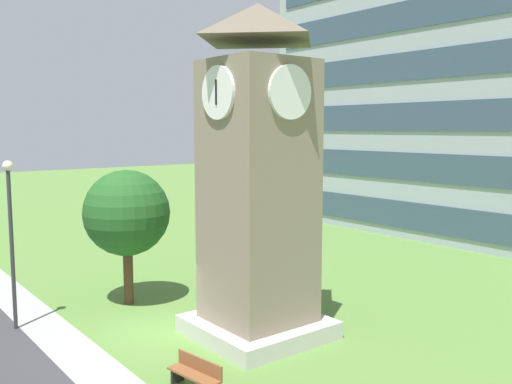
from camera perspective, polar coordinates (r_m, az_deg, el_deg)
The scene contains 7 objects.
ground_plane at distance 20.94m, azimuth -10.49°, elevation -13.77°, with size 160.00×160.00×0.00m, color #567F38.
kerb_strip at distance 19.83m, azimuth -18.51°, elevation -15.18°, with size 120.00×1.60×0.01m, color #9E9E99.
office_building at distance 42.59m, azimuth 17.57°, elevation 11.62°, with size 21.54×10.37×22.40m.
clock_tower at distance 18.85m, azimuth 0.20°, elevation 0.08°, with size 4.22×4.22×11.35m.
park_bench at distance 16.21m, azimuth -6.26°, elevation -18.19°, with size 1.85×0.76×0.88m.
street_lamp at distance 21.51m, azimuth -24.04°, elevation -3.26°, with size 0.36×0.36×6.12m.
tree_by_building at distance 23.15m, azimuth -13.24°, elevation -2.16°, with size 3.53×3.53×5.58m.
Camera 1 is at (17.46, -8.99, 7.25)m, focal length 38.65 mm.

